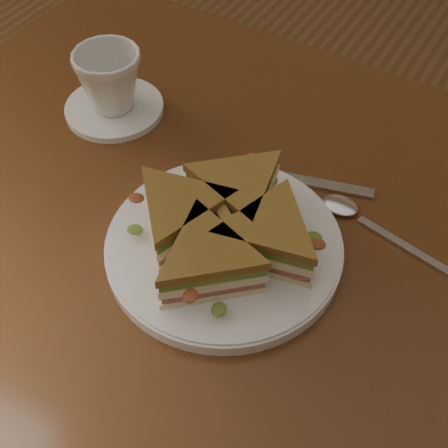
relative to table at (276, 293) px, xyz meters
name	(u,v)px	position (x,y,z in m)	size (l,w,h in m)	color
table	(276,293)	(0.00, 0.00, 0.00)	(1.20, 0.80, 0.75)	#3C1E0D
plate	(224,247)	(-0.06, -0.04, 0.11)	(0.28, 0.28, 0.02)	white
sandwich_wedges	(224,227)	(-0.06, -0.04, 0.14)	(0.27, 0.27, 0.06)	#FEECBC
crisps_mound	(224,229)	(-0.06, -0.04, 0.14)	(0.09, 0.09, 0.05)	orange
spoon	(355,215)	(0.06, 0.09, 0.10)	(0.18, 0.05, 0.01)	silver
knife	(287,178)	(-0.05, 0.11, 0.10)	(0.21, 0.07, 0.00)	silver
saucer	(114,108)	(-0.33, 0.10, 0.10)	(0.14, 0.14, 0.01)	white
coffee_cup	(110,80)	(-0.33, 0.10, 0.15)	(0.10, 0.10, 0.09)	white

